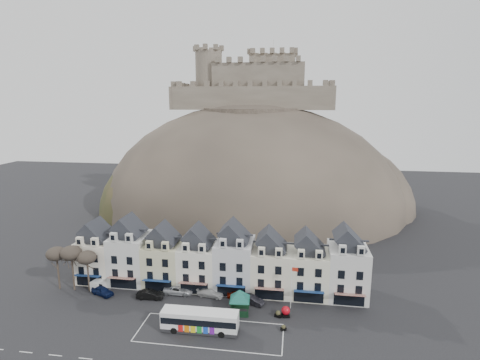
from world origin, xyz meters
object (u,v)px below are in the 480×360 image
car_navy (102,291)px  car_charcoal (252,300)px  bus (200,320)px  flagpole (292,284)px  car_silver (178,290)px  car_black (150,295)px  car_maroon (239,294)px  red_buoy (286,311)px  bus_shelter (240,295)px  white_van (102,283)px  car_white (210,293)px

car_navy → car_charcoal: car_navy is taller
bus → flagpole: 16.28m
car_silver → car_black: bearing=118.4°
bus → car_maroon: (4.42, 10.47, -1.12)m
car_black → red_buoy: bearing=-98.4°
car_navy → car_maroon: 24.80m
bus → bus_shelter: bearing=46.8°
flagpole → car_black: size_ratio=1.63×
white_van → car_silver: 15.00m
car_navy → car_white: bearing=-61.3°
car_black → car_maroon: car_black is taller
bus_shelter → flagpole: 8.91m
flagpole → car_navy: bearing=-179.2°
bus_shelter → car_white: bearing=137.6°
car_navy → car_charcoal: 27.16m
car_white → car_charcoal: 7.79m
white_van → car_black: 10.88m
bus → red_buoy: bus is taller
car_navy → car_black: size_ratio=0.96×
bus_shelter → car_charcoal: bus_shelter is taller
car_silver → car_charcoal: (13.66, -1.49, -0.02)m
red_buoy → car_black: 24.11m
car_silver → red_buoy: bearing=-104.4°
car_white → car_charcoal: size_ratio=1.09×
bus → car_maroon: bus is taller
car_black → car_charcoal: (18.07, 1.01, -0.05)m
car_maroon → red_buoy: bearing=-119.1°
white_van → car_black: white_van is taller
car_silver → car_maroon: (11.19, 0.00, -0.04)m
white_van → car_maroon: (26.19, 0.00, -0.22)m
car_charcoal → car_silver: bearing=104.6°
bus_shelter → flagpole: bearing=12.6°
bus_shelter → red_buoy: bus_shelter is taller
car_maroon → car_black: bearing=98.6°
flagpole → white_van: size_ratio=1.76×
red_buoy → car_black: (-24.02, 2.10, -0.11)m
flagpole → white_van: bearing=176.8°
car_navy → car_white: car_navy is taller
car_black → car_maroon: size_ratio=1.13×
bus → flagpole: bearing=30.9°
bus → car_silver: (-6.77, 10.47, -1.08)m
red_buoy → car_white: size_ratio=0.36×
bus_shelter → car_navy: (-25.52, 2.20, -2.47)m
bus → car_black: 13.77m
car_navy → bus_shelter: bearing=-73.2°
car_black → car_charcoal: car_black is taller
car_white → car_charcoal: car_charcoal is taller
car_white → red_buoy: bearing=-100.8°
car_silver → white_van: bearing=88.8°
car_navy → car_white: size_ratio=0.93×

